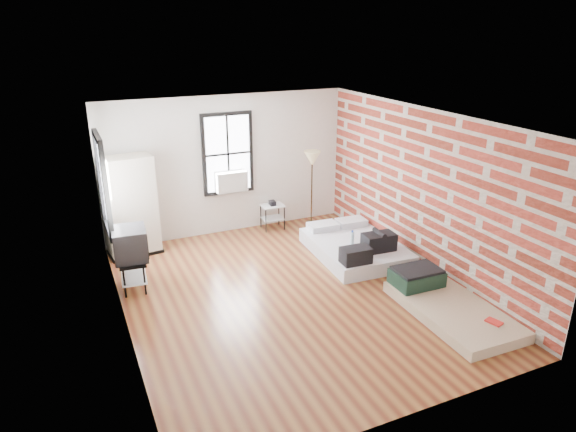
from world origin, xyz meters
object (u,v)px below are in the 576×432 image
wardrobe (130,207)px  tv_stand (131,246)px  side_table (272,210)px  floor_lamp (312,162)px  mattress_main (356,247)px  mattress_bare (443,302)px

wardrobe → tv_stand: wardrobe is taller
side_table → floor_lamp: (0.88, -0.07, 0.95)m
tv_stand → floor_lamp: bearing=24.5°
floor_lamp → wardrobe: bearing=-180.0°
mattress_main → mattress_bare: 2.23m
wardrobe → floor_lamp: (3.73, 0.00, 0.43)m
mattress_bare → side_table: side_table is taller
mattress_bare → side_table: 4.25m
side_table → tv_stand: (-3.06, -1.44, 0.33)m
wardrobe → mattress_main: bearing=-32.5°
wardrobe → side_table: bearing=-5.4°
wardrobe → floor_lamp: bearing=-6.8°
mattress_main → floor_lamp: floor_lamp is taller
wardrobe → tv_stand: bearing=-105.7°
mattress_main → floor_lamp: (-0.02, 1.80, 1.19)m
wardrobe → tv_stand: 1.40m
mattress_main → tv_stand: bearing=177.3°
mattress_bare → floor_lamp: size_ratio=1.31×
mattress_main → mattress_bare: bearing=-81.7°
mattress_bare → tv_stand: tv_stand is taller
mattress_bare → side_table: size_ratio=3.39×
mattress_main → wardrobe: (-3.74, 1.80, 0.76)m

